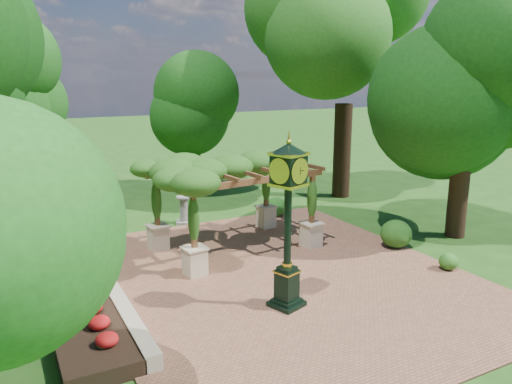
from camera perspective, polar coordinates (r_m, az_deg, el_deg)
name	(u,v)px	position (r m, az deg, el deg)	size (l,w,h in m)	color
ground	(299,290)	(13.80, 4.95, -11.06)	(120.00, 120.00, 0.00)	#1E4714
brick_plaza	(280,276)	(14.57, 2.80, -9.58)	(10.00, 12.00, 0.04)	brown
border_wall	(124,312)	(12.52, -14.87, -13.14)	(0.35, 5.00, 0.40)	#C6B793
flower_bed	(84,322)	(12.40, -19.03, -13.82)	(1.50, 5.00, 0.36)	red
pedestal_clock	(288,211)	(11.94, 3.68, -2.16)	(1.05, 1.05, 4.18)	black
pergola	(235,172)	(16.11, -2.46, 2.33)	(5.38, 3.71, 3.19)	beige
sundial	(184,212)	(19.62, -8.24, -2.24)	(0.78, 0.78, 1.08)	gray
shrub_front	(449,261)	(15.94, 21.15, -7.40)	(0.57, 0.57, 0.51)	#29601B
shrub_mid	(396,234)	(17.31, 15.71, -4.62)	(1.04, 1.04, 0.93)	#225217
shrub_back	(276,207)	(20.37, 2.26, -1.68)	(0.86, 0.86, 0.77)	#225A1A
tree_west_far	(2,86)	(22.55, -27.03, 10.70)	(3.61, 3.61, 7.64)	#312313
tree_north	(193,101)	(24.57, -7.21, 10.32)	(3.61, 3.61, 6.50)	black
tree_east_far	(347,27)	(23.67, 10.37, 18.09)	(5.30, 5.30, 11.29)	black
tree_east_near	(469,80)	(18.59, 23.19, 11.65)	(4.79, 4.79, 7.98)	#382116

